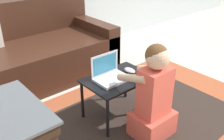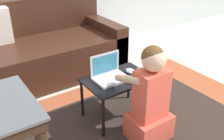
# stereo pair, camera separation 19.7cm
# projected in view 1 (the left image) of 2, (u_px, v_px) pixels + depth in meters

# --- Properties ---
(ground_plane) EXTENTS (16.00, 16.00, 0.00)m
(ground_plane) POSITION_uv_depth(u_px,v_px,m) (130.00, 128.00, 2.11)
(ground_plane) COLOR beige
(area_rug) EXTENTS (2.46, 1.54, 0.01)m
(area_rug) POSITION_uv_depth(u_px,v_px,m) (132.00, 124.00, 2.14)
(area_rug) COLOR #9E4C2D
(area_rug) RESTS_ON ground_plane
(couch) EXTENTS (1.64, 0.85, 0.79)m
(couch) POSITION_uv_depth(u_px,v_px,m) (32.00, 53.00, 2.78)
(couch) COLOR #381E14
(couch) RESTS_ON ground_plane
(laptop_desk) EXTENTS (0.54, 0.37, 0.36)m
(laptop_desk) POSITION_uv_depth(u_px,v_px,m) (118.00, 83.00, 2.12)
(laptop_desk) COLOR black
(laptop_desk) RESTS_ON ground_plane
(laptop) EXTENTS (0.27, 0.19, 0.20)m
(laptop) POSITION_uv_depth(u_px,v_px,m) (110.00, 75.00, 2.07)
(laptop) COLOR #B7BCC6
(laptop) RESTS_ON laptop_desk
(computer_mouse) EXTENTS (0.07, 0.11, 0.03)m
(computer_mouse) POSITION_uv_depth(u_px,v_px,m) (130.00, 70.00, 2.18)
(computer_mouse) COLOR silver
(computer_mouse) RESTS_ON laptop_desk
(person_seated) EXTENTS (0.30, 0.39, 0.74)m
(person_seated) POSITION_uv_depth(u_px,v_px,m) (154.00, 97.00, 1.90)
(person_seated) COLOR #CC4C3D
(person_seated) RESTS_ON ground_plane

